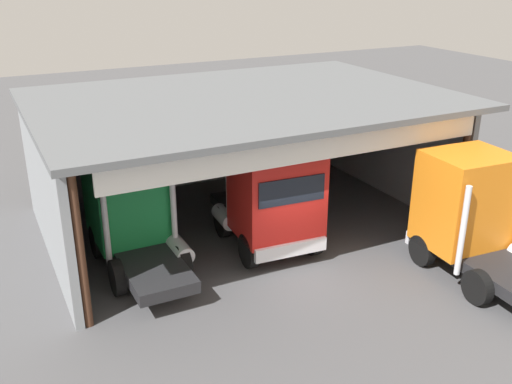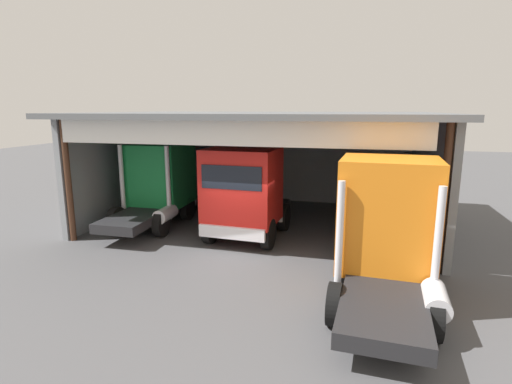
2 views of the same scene
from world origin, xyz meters
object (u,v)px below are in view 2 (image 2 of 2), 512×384
at_px(truck_red_right_bay, 245,193).
at_px(tool_cart, 381,201).
at_px(truck_green_yard_outside, 158,182).
at_px(oil_drum, 361,202).
at_px(truck_orange_center_bay, 388,230).

relative_size(truck_red_right_bay, tool_cart, 5.16).
xyz_separation_m(truck_green_yard_outside, oil_drum, (8.65, 4.46, -1.41)).
bearing_deg(truck_green_yard_outside, truck_red_right_bay, -17.28).
relative_size(truck_green_yard_outside, truck_red_right_bay, 1.05).
distance_m(truck_green_yard_outside, truck_orange_center_bay, 10.56).
bearing_deg(truck_red_right_bay, truck_orange_center_bay, 145.29).
bearing_deg(oil_drum, truck_red_right_bay, -127.12).
relative_size(truck_green_yard_outside, tool_cart, 5.40).
bearing_deg(tool_cart, truck_green_yard_outside, -154.75).
xyz_separation_m(truck_red_right_bay, oil_drum, (4.36, 5.76, -1.42)).
height_order(oil_drum, tool_cart, tool_cart).
bearing_deg(tool_cart, oil_drum, -174.90).
bearing_deg(truck_orange_center_bay, tool_cart, 91.07).
relative_size(truck_red_right_bay, oil_drum, 5.98).
height_order(truck_green_yard_outside, truck_red_right_bay, truck_red_right_bay).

